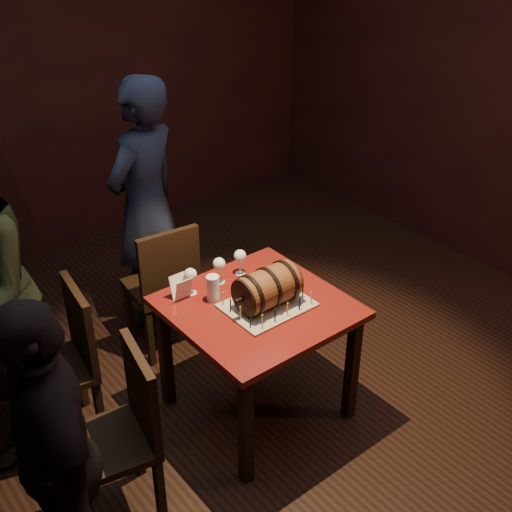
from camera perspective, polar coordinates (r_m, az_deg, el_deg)
name	(u,v)px	position (r m, az deg, el deg)	size (l,w,h in m)	color
room_shell	(249,188)	(3.24, -0.59, 6.08)	(5.04, 5.04, 2.80)	black
pub_table	(257,321)	(3.54, 0.13, -5.79)	(0.90, 0.90, 0.75)	#530F0D
cake_board	(267,305)	(3.46, 1.00, -4.39)	(0.45, 0.35, 0.01)	#9E957F
barrel_cake	(267,288)	(3.40, 1.01, -2.84)	(0.39, 0.23, 0.23)	brown
birthday_candles	(267,298)	(3.44, 1.01, -3.75)	(0.40, 0.30, 0.09)	#F6D993
wine_glass_left	(190,276)	(3.52, -5.85, -1.74)	(0.07, 0.07, 0.16)	silver
wine_glass_mid	(219,265)	(3.61, -3.29, -0.80)	(0.07, 0.07, 0.16)	silver
wine_glass_right	(240,257)	(3.68, -1.43, -0.07)	(0.07, 0.07, 0.16)	silver
pint_of_ale	(213,289)	(3.48, -3.84, -2.92)	(0.07, 0.07, 0.15)	silver
menu_card	(181,288)	(3.52, -6.67, -2.84)	(0.10, 0.05, 0.13)	white
chair_back	(165,283)	(4.12, -8.12, -2.38)	(0.44, 0.44, 0.93)	black
chair_left_rear	(66,357)	(3.63, -16.50, -8.59)	(0.45, 0.45, 0.93)	black
chair_left_front	(124,427)	(3.16, -11.62, -14.70)	(0.47, 0.47, 0.93)	black
person_back	(146,206)	(4.32, -9.78, 4.41)	(0.64, 0.42, 1.74)	#1C2239
person_left_front	(54,454)	(2.81, -17.49, -16.43)	(0.87, 0.36, 1.49)	black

